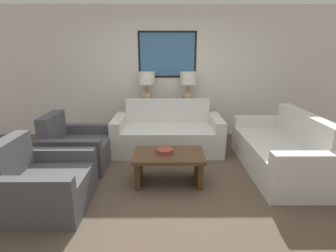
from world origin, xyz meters
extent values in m
plane|color=brown|center=(0.00, 0.00, 0.00)|extent=(20.00, 20.00, 0.00)
cube|color=silver|center=(0.00, 2.37, 1.32)|extent=(7.82, 0.10, 2.65)
cube|color=black|center=(0.00, 2.31, 1.70)|extent=(1.18, 0.01, 0.92)
cube|color=teal|center=(0.00, 2.31, 1.70)|extent=(1.10, 0.02, 0.84)
cube|color=brown|center=(0.00, 2.10, 0.37)|extent=(1.38, 0.37, 0.73)
cylinder|color=tan|center=(-0.42, 2.10, 0.74)|extent=(0.19, 0.19, 0.02)
sphere|color=tan|center=(-0.42, 2.10, 0.87)|extent=(0.22, 0.22, 0.22)
cylinder|color=#8C7A51|center=(-0.42, 2.10, 1.05)|extent=(0.02, 0.02, 0.15)
cylinder|color=white|center=(-0.42, 2.10, 1.25)|extent=(0.33, 0.33, 0.24)
cylinder|color=tan|center=(0.42, 2.10, 0.74)|extent=(0.19, 0.19, 0.02)
sphere|color=tan|center=(0.42, 2.10, 0.87)|extent=(0.22, 0.22, 0.22)
cylinder|color=#8C7A51|center=(0.42, 2.10, 1.05)|extent=(0.02, 0.02, 0.15)
cylinder|color=white|center=(0.42, 2.10, 1.25)|extent=(0.33, 0.33, 0.24)
cube|color=silver|center=(0.00, 1.25, 0.23)|extent=(1.58, 0.74, 0.45)
cube|color=silver|center=(0.00, 1.72, 0.45)|extent=(1.58, 0.18, 0.90)
cube|color=silver|center=(-0.88, 1.34, 0.32)|extent=(0.18, 0.92, 0.64)
cube|color=silver|center=(0.88, 1.34, 0.32)|extent=(0.18, 0.92, 0.64)
cube|color=silver|center=(1.59, 0.52, 0.23)|extent=(0.74, 1.58, 0.45)
cube|color=silver|center=(2.05, 0.52, 0.45)|extent=(0.18, 1.58, 0.90)
cube|color=silver|center=(1.68, 1.39, 0.32)|extent=(0.92, 0.18, 0.64)
cube|color=silver|center=(1.68, -0.36, 0.32)|extent=(0.92, 0.18, 0.64)
cube|color=#4C331E|center=(0.01, 0.14, 0.41)|extent=(0.96, 0.60, 0.05)
cube|color=#4C331E|center=(-0.41, 0.14, 0.19)|extent=(0.07, 0.48, 0.38)
cube|color=#4C331E|center=(0.43, 0.14, 0.19)|extent=(0.07, 0.48, 0.38)
cylinder|color=#93382D|center=(-0.05, 0.16, 0.46)|extent=(0.22, 0.22, 0.06)
cube|color=#4C4C51|center=(-1.33, 0.71, 0.21)|extent=(0.76, 0.68, 0.41)
cube|color=#4C4C51|center=(-1.80, 0.71, 0.42)|extent=(0.18, 0.68, 0.85)
cube|color=#4C4C51|center=(-1.42, 0.30, 0.29)|extent=(0.94, 0.14, 0.57)
cube|color=#4C4C51|center=(-1.42, 1.12, 0.29)|extent=(0.94, 0.14, 0.57)
cube|color=#4C4C51|center=(-1.33, -0.43, 0.21)|extent=(0.76, 0.68, 0.41)
cube|color=#4C4C51|center=(-1.80, -0.43, 0.42)|extent=(0.18, 0.68, 0.85)
cube|color=#4C4C51|center=(-1.42, -0.83, 0.29)|extent=(0.94, 0.14, 0.57)
cube|color=#4C4C51|center=(-1.42, -0.02, 0.29)|extent=(0.94, 0.14, 0.57)
camera|label=1|loc=(-0.02, -3.19, 1.81)|focal=28.00mm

